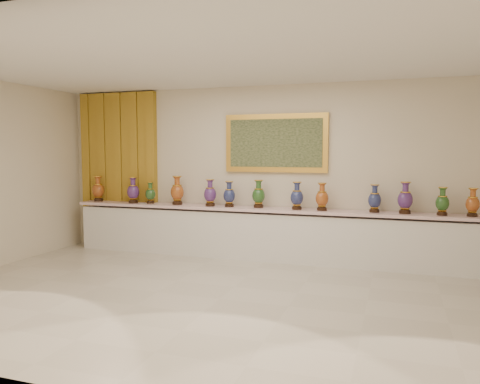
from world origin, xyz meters
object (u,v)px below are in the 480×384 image
Objects in this scene: vase_1 at (133,191)px; vase_2 at (150,194)px; counter at (267,235)px; vase_0 at (98,190)px.

vase_1 is 1.22× the size of vase_2.
vase_1 is 0.34m from vase_2.
vase_0 reaches higher than counter.
vase_0 is 1.01× the size of vase_1.
vase_1 reaches higher than counter.
vase_1 is at bearing -172.64° from vase_2.
vase_0 is 1.14m from vase_2.
vase_2 is (0.34, 0.04, -0.04)m from vase_1.
vase_0 is at bearing -179.95° from vase_2.
counter is 3.45m from vase_0.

